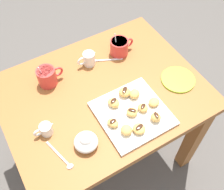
{
  "coord_description": "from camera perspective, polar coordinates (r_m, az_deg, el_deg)",
  "views": [
    {
      "loc": [
        -0.36,
        -0.69,
        1.74
      ],
      "look_at": [
        0.02,
        -0.05,
        0.72
      ],
      "focal_mm": 43.51,
      "sensor_mm": 36.0,
      "label": 1
    }
  ],
  "objects": [
    {
      "name": "ground_plane",
      "position": [
        1.9,
        -1.4,
        -12.03
      ],
      "size": [
        8.0,
        8.0,
        0.0
      ],
      "primitive_type": "plane",
      "color": "#514C47"
    },
    {
      "name": "dining_table",
      "position": [
        1.41,
        -1.85,
        -2.58
      ],
      "size": [
        0.95,
        0.74,
        0.7
      ],
      "color": "#935628",
      "rests_on": "ground_plane"
    },
    {
      "name": "pastry_plate_square",
      "position": [
        1.22,
        4.3,
        -3.89
      ],
      "size": [
        0.3,
        0.3,
        0.02
      ],
      "primitive_type": "cube",
      "color": "silver",
      "rests_on": "dining_table"
    },
    {
      "name": "coffee_mug_red_left",
      "position": [
        1.33,
        -13.46,
        3.88
      ],
      "size": [
        0.13,
        0.09,
        0.14
      ],
      "color": "red",
      "rests_on": "dining_table"
    },
    {
      "name": "coffee_mug_red_right",
      "position": [
        1.43,
        1.59,
        10.17
      ],
      "size": [
        0.13,
        0.09,
        0.13
      ],
      "color": "red",
      "rests_on": "dining_table"
    },
    {
      "name": "cream_pitcher_white",
      "position": [
        1.39,
        -4.92,
        7.66
      ],
      "size": [
        0.1,
        0.06,
        0.07
      ],
      "color": "silver",
      "rests_on": "dining_table"
    },
    {
      "name": "ice_cream_bowl",
      "position": [
        1.13,
        -5.5,
        -9.69
      ],
      "size": [
        0.1,
        0.1,
        0.07
      ],
      "color": "silver",
      "rests_on": "dining_table"
    },
    {
      "name": "chocolate_sauce_pitcher",
      "position": [
        1.18,
        -13.76,
        -6.97
      ],
      "size": [
        0.09,
        0.05,
        0.06
      ],
      "color": "silver",
      "rests_on": "dining_table"
    },
    {
      "name": "saucer_lime_left",
      "position": [
        1.37,
        13.68,
        3.19
      ],
      "size": [
        0.17,
        0.17,
        0.01
      ],
      "primitive_type": "cylinder",
      "color": "#9EC633",
      "rests_on": "dining_table"
    },
    {
      "name": "loose_spoon_near_saucer",
      "position": [
        1.14,
        -10.39,
        -12.94
      ],
      "size": [
        0.06,
        0.16,
        0.01
      ],
      "color": "silver",
      "rests_on": "dining_table"
    },
    {
      "name": "loose_spoon_by_plate",
      "position": [
        1.42,
        -1.88,
        7.33
      ],
      "size": [
        0.15,
        0.08,
        0.01
      ],
      "color": "silver",
      "rests_on": "dining_table"
    },
    {
      "name": "beignet_0",
      "position": [
        1.25,
        4.75,
        0.23
      ],
      "size": [
        0.07,
        0.07,
        0.04
      ],
      "primitive_type": "ellipsoid",
      "rotation": [
        0.0,
        0.0,
        3.67
      ],
      "color": "#DBA351",
      "rests_on": "pastry_plate_square"
    },
    {
      "name": "beignet_1",
      "position": [
        1.14,
        3.06,
        -7.37
      ],
      "size": [
        0.07,
        0.07,
        0.04
      ],
      "primitive_type": "ellipsoid",
      "rotation": [
        0.0,
        0.0,
        4.2
      ],
      "color": "#DBA351",
      "rests_on": "pastry_plate_square"
    },
    {
      "name": "beignet_2",
      "position": [
        1.24,
        8.82,
        -1.51
      ],
      "size": [
        0.06,
        0.06,
        0.03
      ],
      "primitive_type": "ellipsoid",
      "rotation": [
        0.0,
        0.0,
        3.42
      ],
      "color": "#DBA351",
      "rests_on": "pastry_plate_square"
    },
    {
      "name": "beignet_3",
      "position": [
        1.21,
        6.5,
        -2.7
      ],
      "size": [
        0.05,
        0.05,
        0.03
      ],
      "primitive_type": "ellipsoid",
      "rotation": [
        0.0,
        0.0,
        3.21
      ],
      "color": "#DBA351",
      "rests_on": "pastry_plate_square"
    },
    {
      "name": "chocolate_drizzle_3",
      "position": [
        1.2,
        6.57,
        -2.28
      ],
      "size": [
        0.03,
        0.03,
        0.0
      ],
      "primitive_type": "ellipsoid",
      "rotation": [
        0.0,
        0.0,
        3.61
      ],
      "color": "#381E11",
      "rests_on": "beignet_3"
    },
    {
      "name": "beignet_4",
      "position": [
        1.22,
        0.31,
        -1.66
      ],
      "size": [
        0.06,
        0.07,
        0.03
      ],
      "primitive_type": "ellipsoid",
      "rotation": [
        0.0,
        0.0,
        0.35
      ],
      "color": "#DBA351",
      "rests_on": "pastry_plate_square"
    },
    {
      "name": "chocolate_drizzle_4",
      "position": [
        1.2,
        0.31,
        -1.15
      ],
      "size": [
        0.04,
        0.03,
        0.0
      ],
      "primitive_type": "ellipsoid",
      "rotation": [
        0.0,
        0.0,
        0.33
      ],
      "color": "#381E11",
      "rests_on": "beignet_4"
    },
    {
      "name": "beignet_5",
      "position": [
        1.16,
        0.18,
        -5.92
      ],
      "size": [
        0.06,
        0.06,
        0.03
      ],
      "primitive_type": "ellipsoid",
      "rotation": [
        0.0,
        0.0,
        3.52
      ],
      "color": "#DBA351",
      "rests_on": "pastry_plate_square"
    },
    {
      "name": "chocolate_drizzle_5",
      "position": [
        1.15,
        0.19,
        -5.49
      ],
      "size": [
        0.03,
        0.02,
        0.0
      ],
      "primitive_type": "ellipsoid",
      "rotation": [
        0.0,
        0.0,
        3.22
      ],
      "color": "#381E11",
      "rests_on": "beignet_5"
    },
    {
      "name": "beignet_6",
      "position": [
        1.19,
        9.18,
        -4.66
      ],
      "size": [
        0.06,
        0.06,
        0.04
      ],
      "primitive_type": "ellipsoid",
      "rotation": [
        0.0,
        0.0,
        4.42
      ],
      "color": "#DBA351",
      "rests_on": "pastry_plate_square"
    },
    {
      "name": "chocolate_drizzle_6",
      "position": [
        1.17,
        9.31,
        -4.13
      ],
      "size": [
        0.02,
        0.03,
        0.0
      ],
      "primitive_type": "ellipsoid",
      "rotation": [
        0.0,
        0.0,
        4.56
      ],
      "color": "#381E11",
      "rests_on": "beignet_6"
    },
    {
      "name": "beignet_7",
      "position": [
        1.15,
        5.71,
        -7.09
      ],
      "size": [
        0.07,
        0.07,
        0.03
      ],
      "primitive_type": "ellipsoid",
      "rotation": [
        0.0,
        0.0,
        0.27
      ],
      "color": "#DBA351",
      "rests_on": "pastry_plate_square"
    },
    {
      "name": "chocolate_drizzle_7",
      "position": [
        1.14,
        5.78,
        -6.68
      ],
      "size": [
        0.04,
        0.03,
        0.0
      ],
      "primitive_type": "ellipsoid",
      "rotation": [
        0.0,
        0.0,
        0.2
      ],
      "color": "#381E11",
      "rests_on": "beignet_7"
    },
    {
      "name": "beignet_8",
      "position": [
        1.25,
        2.67,
        0.58
      ],
      "size": [
        0.07,
        0.07,
        0.04
      ],
      "primitive_type": "ellipsoid",
      "rotation": [
        0.0,
        0.0,
        4.1
      ],
      "color": "#DBA351",
      "rests_on": "pastry_plate_square"
    },
    {
      "name": "chocolate_drizzle_8",
      "position": [
        1.23,
        2.7,
        1.14
      ],
      "size": [
        0.04,
        0.04,
        0.0
      ],
      "primitive_type": "ellipsoid",
      "rotation": [
        0.0,
        0.0,
        3.85
      ],
      "color": "#381E11",
      "rests_on": "beignet_8"
    },
    {
      "name": "beignet_9",
      "position": [
        1.19,
        4.22,
        -3.62
      ],
      "size": [
        0.06,
        0.06,
        0.03
      ],
      "primitive_type": "ellipsoid",
      "rotation": [
        0.0,
        0.0,
        2.83
      ],
      "color": "#DBA351",
      "rests_on": "pastry_plate_square"
    },
    {
      "name": "chocolate_drizzle_9",
      "position": [
        1.18,
        4.26,
        -3.18
      ],
      "size": [
        0.04,
        0.04,
        0.0
      ],
      "primitive_type": "ellipsoid",
      "rotation": [
        0.0,
        0.0,
        2.35
      ],
      "color": "#381E11",
      "rests_on": "beignet_9"
    }
  ]
}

